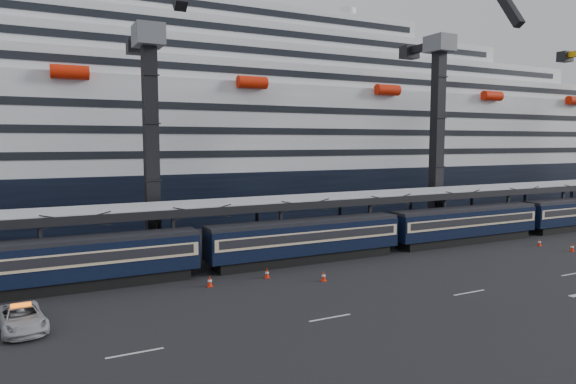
{
  "coord_description": "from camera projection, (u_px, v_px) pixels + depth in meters",
  "views": [
    {
      "loc": [
        -30.57,
        -30.82,
        11.09
      ],
      "look_at": [
        -9.88,
        10.0,
        6.58
      ],
      "focal_mm": 32.0,
      "sensor_mm": 36.0,
      "label": 1
    }
  ],
  "objects": [
    {
      "name": "lane_markings",
      "position": [
        573.0,
        280.0,
        41.23
      ],
      "size": [
        111.0,
        4.27,
        0.02
      ],
      "color": "beige",
      "rests_on": "ground"
    },
    {
      "name": "crane_dark_mid",
      "position": [
        440.0,
        123.0,
        63.25
      ],
      "size": [
        4.5,
        18.24,
        39.64
      ],
      "color": "#52555B",
      "rests_on": "ground"
    },
    {
      "name": "traffic_cone_f",
      "position": [
        540.0,
        242.0,
        54.69
      ],
      "size": [
        0.39,
        0.39,
        0.78
      ],
      "color": "red",
      "rests_on": "ground"
    },
    {
      "name": "canopy",
      "position": [
        354.0,
        197.0,
        54.11
      ],
      "size": [
        130.0,
        6.25,
        5.53
      ],
      "color": "#A2A5AA",
      "rests_on": "ground"
    },
    {
      "name": "traffic_cone_d",
      "position": [
        324.0,
        276.0,
        40.89
      ],
      "size": [
        0.42,
        0.42,
        0.83
      ],
      "color": "red",
      "rests_on": "ground"
    },
    {
      "name": "traffic_cone_e",
      "position": [
        572.0,
        247.0,
        51.97
      ],
      "size": [
        0.42,
        0.42,
        0.84
      ],
      "color": "red",
      "rests_on": "ground"
    },
    {
      "name": "train",
      "position": [
        337.0,
        235.0,
        48.77
      ],
      "size": [
        133.05,
        3.0,
        4.05
      ],
      "color": "black",
      "rests_on": "ground"
    },
    {
      "name": "cruise_ship",
      "position": [
        235.0,
        134.0,
        81.33
      ],
      "size": [
        214.09,
        28.84,
        34.0
      ],
      "color": "black",
      "rests_on": "ground"
    },
    {
      "name": "traffic_cone_b",
      "position": [
        210.0,
        281.0,
        39.33
      ],
      "size": [
        0.43,
        0.43,
        0.86
      ],
      "color": "red",
      "rests_on": "ground"
    },
    {
      "name": "ground",
      "position": [
        450.0,
        277.0,
        42.2
      ],
      "size": [
        260.0,
        260.0,
        0.0
      ],
      "primitive_type": "plane",
      "color": "black",
      "rests_on": "ground"
    },
    {
      "name": "traffic_cone_c",
      "position": [
        267.0,
        273.0,
        41.83
      ],
      "size": [
        0.41,
        0.41,
        0.82
      ],
      "color": "red",
      "rests_on": "ground"
    },
    {
      "name": "crane_dark_near",
      "position": [
        152.0,
        133.0,
        48.54
      ],
      "size": [
        4.5,
        17.75,
        35.08
      ],
      "color": "#52555B",
      "rests_on": "ground"
    },
    {
      "name": "pickup_truck",
      "position": [
        22.0,
        318.0,
        30.19
      ],
      "size": [
        3.08,
        5.47,
        1.44
      ],
      "primitive_type": "imported",
      "rotation": [
        0.0,
        0.0,
        0.14
      ],
      "color": "#9EA0A5",
      "rests_on": "ground"
    }
  ]
}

